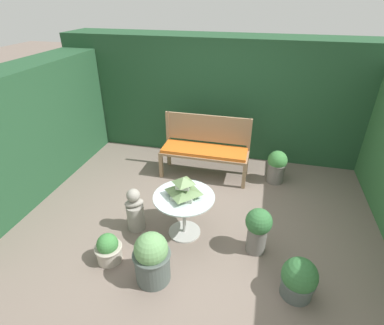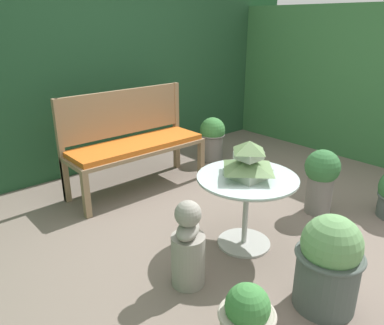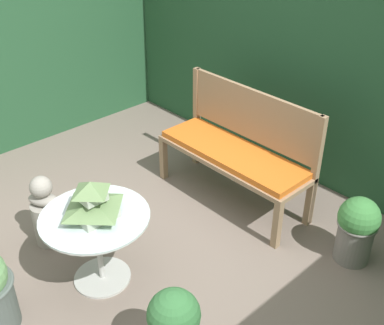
{
  "view_description": "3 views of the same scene",
  "coord_description": "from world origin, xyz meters",
  "px_view_note": "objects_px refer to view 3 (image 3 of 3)",
  "views": [
    {
      "loc": [
        0.72,
        -3.27,
        2.89
      ],
      "look_at": [
        -0.29,
        0.82,
        0.48
      ],
      "focal_mm": 28.0,
      "sensor_mm": 36.0,
      "label": 1
    },
    {
      "loc": [
        -2.22,
        -2.02,
        1.75
      ],
      "look_at": [
        0.05,
        0.59,
        0.43
      ],
      "focal_mm": 35.0,
      "sensor_mm": 36.0,
      "label": 2
    },
    {
      "loc": [
        2.34,
        -1.62,
        2.73
      ],
      "look_at": [
        -0.13,
        0.68,
        0.66
      ],
      "focal_mm": 45.0,
      "sensor_mm": 36.0,
      "label": 3
    }
  ],
  "objects_px": {
    "garden_bench": "(232,157)",
    "garden_bust": "(46,213)",
    "patio_table": "(96,230)",
    "pagoda_birdhouse": "(93,202)",
    "potted_plant_table_near": "(357,228)"
  },
  "relations": [
    {
      "from": "garden_bench",
      "to": "garden_bust",
      "type": "bearing_deg",
      "value": -111.72
    },
    {
      "from": "garden_bench",
      "to": "patio_table",
      "type": "height_order",
      "value": "patio_table"
    },
    {
      "from": "patio_table",
      "to": "garden_bust",
      "type": "height_order",
      "value": "garden_bust"
    },
    {
      "from": "pagoda_birdhouse",
      "to": "garden_bust",
      "type": "height_order",
      "value": "pagoda_birdhouse"
    },
    {
      "from": "patio_table",
      "to": "garden_bench",
      "type": "bearing_deg",
      "value": 91.8
    },
    {
      "from": "patio_table",
      "to": "pagoda_birdhouse",
      "type": "xyz_separation_m",
      "value": [
        -0.0,
        0.0,
        0.25
      ]
    },
    {
      "from": "patio_table",
      "to": "garden_bust",
      "type": "distance_m",
      "value": 0.7
    },
    {
      "from": "garden_bench",
      "to": "pagoda_birdhouse",
      "type": "bearing_deg",
      "value": -88.2
    },
    {
      "from": "garden_bench",
      "to": "potted_plant_table_near",
      "type": "distance_m",
      "value": 1.25
    },
    {
      "from": "garden_bust",
      "to": "potted_plant_table_near",
      "type": "xyz_separation_m",
      "value": [
        1.86,
        1.69,
        0.02
      ]
    },
    {
      "from": "patio_table",
      "to": "potted_plant_table_near",
      "type": "distance_m",
      "value": 2.02
    },
    {
      "from": "garden_bench",
      "to": "pagoda_birdhouse",
      "type": "xyz_separation_m",
      "value": [
        0.05,
        -1.5,
        0.27
      ]
    },
    {
      "from": "garden_bench",
      "to": "patio_table",
      "type": "distance_m",
      "value": 1.5
    },
    {
      "from": "patio_table",
      "to": "pagoda_birdhouse",
      "type": "relative_size",
      "value": 2.14
    },
    {
      "from": "pagoda_birdhouse",
      "to": "garden_bust",
      "type": "distance_m",
      "value": 0.81
    }
  ]
}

